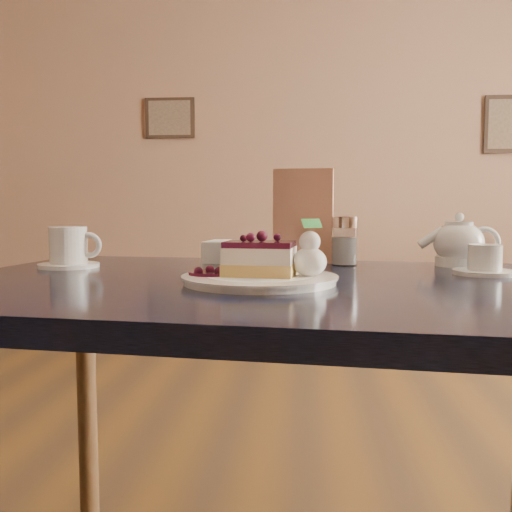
# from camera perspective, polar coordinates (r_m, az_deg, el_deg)

# --- Properties ---
(main_table) EXTENTS (1.19, 0.86, 0.69)m
(main_table) POSITION_cam_1_polar(r_m,az_deg,el_deg) (0.97, 0.89, -6.65)
(main_table) COLOR black
(main_table) RESTS_ON ground
(dessert_plate) EXTENTS (0.24, 0.24, 0.01)m
(dessert_plate) POSITION_cam_1_polar(r_m,az_deg,el_deg) (0.91, 0.37, -2.38)
(dessert_plate) COLOR white
(dessert_plate) RESTS_ON main_table
(cheesecake_slice) EXTENTS (0.12, 0.09, 0.06)m
(cheesecake_slice) POSITION_cam_1_polar(r_m,az_deg,el_deg) (0.91, 0.37, -0.29)
(cheesecake_slice) COLOR #E5C367
(cheesecake_slice) RESTS_ON dessert_plate
(whipped_cream) EXTENTS (0.05, 0.05, 0.05)m
(whipped_cream) POSITION_cam_1_polar(r_m,az_deg,el_deg) (0.90, 5.38, -0.56)
(whipped_cream) COLOR white
(whipped_cream) RESTS_ON dessert_plate
(berry_sauce) EXTENTS (0.07, 0.07, 0.01)m
(berry_sauce) POSITION_cam_1_polar(r_m,az_deg,el_deg) (0.92, -4.48, -1.73)
(berry_sauce) COLOR black
(berry_sauce) RESTS_ON dessert_plate
(coffee_set) EXTENTS (0.13, 0.12, 0.08)m
(coffee_set) POSITION_cam_1_polar(r_m,az_deg,el_deg) (1.20, -18.15, 0.63)
(coffee_set) COLOR white
(coffee_set) RESTS_ON main_table
(tea_set) EXTENTS (0.16, 0.25, 0.10)m
(tea_set) POSITION_cam_1_polar(r_m,az_deg,el_deg) (1.21, 20.00, 0.78)
(tea_set) COLOR white
(tea_set) RESTS_ON main_table
(menu_card) EXTENTS (0.13, 0.04, 0.20)m
(menu_card) POSITION_cam_1_polar(r_m,az_deg,el_deg) (1.24, 4.73, 4.01)
(menu_card) COLOR #D2B98C
(menu_card) RESTS_ON main_table
(sugar_shaker) EXTENTS (0.06, 0.06, 0.10)m
(sugar_shaker) POSITION_cam_1_polar(r_m,az_deg,el_deg) (1.19, 8.84, 1.55)
(sugar_shaker) COLOR white
(sugar_shaker) RESTS_ON main_table
(napkin_stack) EXTENTS (0.12, 0.12, 0.05)m
(napkin_stack) POSITION_cam_1_polar(r_m,az_deg,el_deg) (1.26, -2.38, 0.47)
(napkin_stack) COLOR white
(napkin_stack) RESTS_ON main_table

